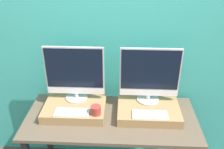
{
  "coord_description": "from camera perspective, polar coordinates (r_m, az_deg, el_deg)",
  "views": [
    {
      "loc": [
        0.1,
        -1.45,
        2.19
      ],
      "look_at": [
        0.0,
        0.51,
        1.14
      ],
      "focal_mm": 40.0,
      "sensor_mm": 36.0,
      "label": 1
    }
  ],
  "objects": [
    {
      "name": "keyboard_right",
      "position": [
        2.16,
        8.66,
        -9.08
      ],
      "size": [
        0.3,
        0.12,
        0.01
      ],
      "color": "silver",
      "rests_on": "wooden_riser_right"
    },
    {
      "name": "monitor_left",
      "position": [
        2.25,
        -8.51,
        0.3
      ],
      "size": [
        0.53,
        0.21,
        0.52
      ],
      "color": "#B2B2B7",
      "rests_on": "wooden_riser_left"
    },
    {
      "name": "wall_back",
      "position": [
        2.37,
        0.29,
        6.22
      ],
      "size": [
        8.0,
        0.04,
        2.6
      ],
      "color": "teal",
      "rests_on": "ground_plane"
    },
    {
      "name": "workbench",
      "position": [
        2.32,
        -0.21,
        -11.46
      ],
      "size": [
        1.53,
        0.68,
        0.8
      ],
      "color": "brown",
      "rests_on": "ground_plane"
    },
    {
      "name": "wooden_riser_left",
      "position": [
        2.33,
        -8.42,
        -7.44
      ],
      "size": [
        0.55,
        0.42,
        0.08
      ],
      "color": "#99754C",
      "rests_on": "workbench"
    },
    {
      "name": "keyboard_left",
      "position": [
        2.19,
        -9.16,
        -8.54
      ],
      "size": [
        0.3,
        0.12,
        0.01
      ],
      "color": "silver",
      "rests_on": "wooden_riser_left"
    },
    {
      "name": "monitor_right",
      "position": [
        2.23,
        8.62,
        -0.1
      ],
      "size": [
        0.53,
        0.21,
        0.52
      ],
      "color": "#B2B2B7",
      "rests_on": "wooden_riser_right"
    },
    {
      "name": "mug",
      "position": [
        2.14,
        -3.7,
        -8.13
      ],
      "size": [
        0.09,
        0.09,
        0.08
      ],
      "color": "#9E332D",
      "rests_on": "wooden_riser_left"
    },
    {
      "name": "wooden_riser_right",
      "position": [
        2.3,
        8.28,
        -7.92
      ],
      "size": [
        0.55,
        0.42,
        0.08
      ],
      "color": "#99754C",
      "rests_on": "workbench"
    }
  ]
}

